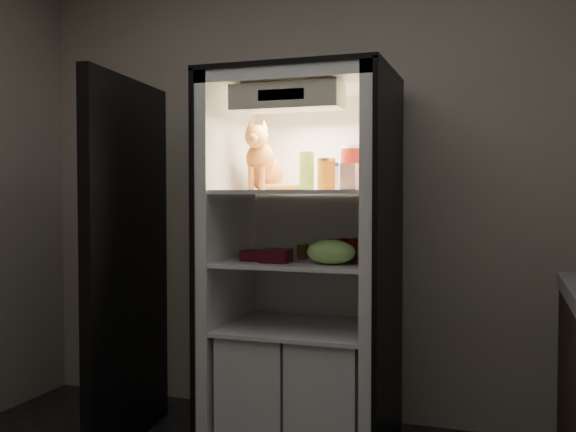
% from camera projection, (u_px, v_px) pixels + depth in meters
% --- Properties ---
extents(room_shell, '(3.60, 3.60, 3.60)m').
position_uv_depth(room_shell, '(168.00, 78.00, 1.93)').
color(room_shell, white).
rests_on(room_shell, floor).
extents(refrigerator, '(0.90, 0.72, 1.88)m').
position_uv_depth(refrigerator, '(304.00, 288.00, 3.27)').
color(refrigerator, white).
rests_on(refrigerator, floor).
extents(fridge_door, '(0.17, 0.87, 1.85)m').
position_uv_depth(fridge_door, '(128.00, 264.00, 3.24)').
color(fridge_door, black).
rests_on(fridge_door, floor).
extents(tabby_cat, '(0.30, 0.34, 0.36)m').
position_uv_depth(tabby_cat, '(263.00, 164.00, 3.31)').
color(tabby_cat, '#B86317').
rests_on(tabby_cat, refrigerator).
extents(parmesan_shaker, '(0.07, 0.07, 0.19)m').
position_uv_depth(parmesan_shaker, '(307.00, 171.00, 3.19)').
color(parmesan_shaker, green).
rests_on(parmesan_shaker, refrigerator).
extents(mayo_tub, '(0.10, 0.10, 0.14)m').
position_uv_depth(mayo_tub, '(329.00, 176.00, 3.32)').
color(mayo_tub, white).
rests_on(mayo_tub, refrigerator).
extents(salsa_jar, '(0.09, 0.09, 0.16)m').
position_uv_depth(salsa_jar, '(326.00, 174.00, 3.13)').
color(salsa_jar, maroon).
rests_on(salsa_jar, refrigerator).
extents(pepper_jar, '(0.13, 0.13, 0.22)m').
position_uv_depth(pepper_jar, '(354.00, 168.00, 3.18)').
color(pepper_jar, '#A62916').
rests_on(pepper_jar, refrigerator).
extents(cream_carton, '(0.07, 0.07, 0.12)m').
position_uv_depth(cream_carton, '(349.00, 177.00, 2.96)').
color(cream_carton, white).
rests_on(cream_carton, refrigerator).
extents(soda_can_a, '(0.06, 0.06, 0.11)m').
position_uv_depth(soda_can_a, '(346.00, 249.00, 3.19)').
color(soda_can_a, black).
rests_on(soda_can_a, refrigerator).
extents(soda_can_b, '(0.07, 0.07, 0.12)m').
position_uv_depth(soda_can_b, '(351.00, 250.00, 3.09)').
color(soda_can_b, black).
rests_on(soda_can_b, refrigerator).
extents(soda_can_c, '(0.07, 0.07, 0.13)m').
position_uv_depth(soda_can_c, '(336.00, 250.00, 3.05)').
color(soda_can_c, black).
rests_on(soda_can_c, refrigerator).
extents(condiment_jar, '(0.06, 0.06, 0.08)m').
position_uv_depth(condiment_jar, '(303.00, 251.00, 3.25)').
color(condiment_jar, brown).
rests_on(condiment_jar, refrigerator).
extents(grape_bag, '(0.23, 0.17, 0.12)m').
position_uv_depth(grape_bag, '(331.00, 252.00, 3.01)').
color(grape_bag, '#87C55C').
rests_on(grape_bag, refrigerator).
extents(berry_box_left, '(0.11, 0.11, 0.05)m').
position_uv_depth(berry_box_left, '(254.00, 255.00, 3.17)').
color(berry_box_left, '#430B12').
rests_on(berry_box_left, refrigerator).
extents(berry_box_right, '(0.13, 0.13, 0.07)m').
position_uv_depth(berry_box_right, '(276.00, 256.00, 3.09)').
color(berry_box_right, '#430B12').
rests_on(berry_box_right, refrigerator).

